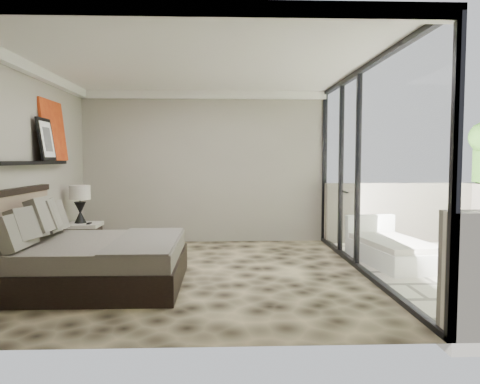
{
  "coord_description": "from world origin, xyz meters",
  "views": [
    {
      "loc": [
        0.32,
        -6.26,
        1.55
      ],
      "look_at": [
        0.58,
        0.4,
        1.08
      ],
      "focal_mm": 35.0,
      "sensor_mm": 36.0,
      "label": 1
    }
  ],
  "objects_px": {
    "table_lamp": "(80,199)",
    "ottoman": "(467,236)",
    "nightstand": "(84,239)",
    "bed": "(91,258)",
    "lounger": "(391,250)"
  },
  "relations": [
    {
      "from": "table_lamp",
      "to": "ottoman",
      "type": "bearing_deg",
      "value": 0.6
    },
    {
      "from": "nightstand",
      "to": "ottoman",
      "type": "height_order",
      "value": "nightstand"
    },
    {
      "from": "nightstand",
      "to": "table_lamp",
      "type": "relative_size",
      "value": 0.87
    },
    {
      "from": "bed",
      "to": "nightstand",
      "type": "bearing_deg",
      "value": 108.76
    },
    {
      "from": "lounger",
      "to": "nightstand",
      "type": "bearing_deg",
      "value": 162.86
    },
    {
      "from": "nightstand",
      "to": "table_lamp",
      "type": "bearing_deg",
      "value": 165.96
    },
    {
      "from": "bed",
      "to": "lounger",
      "type": "relative_size",
      "value": 1.19
    },
    {
      "from": "table_lamp",
      "to": "bed",
      "type": "bearing_deg",
      "value": -70.04
    },
    {
      "from": "ottoman",
      "to": "lounger",
      "type": "bearing_deg",
      "value": -151.76
    },
    {
      "from": "nightstand",
      "to": "ottoman",
      "type": "distance_m",
      "value": 6.37
    },
    {
      "from": "table_lamp",
      "to": "ottoman",
      "type": "height_order",
      "value": "table_lamp"
    },
    {
      "from": "bed",
      "to": "ottoman",
      "type": "bearing_deg",
      "value": 18.6
    },
    {
      "from": "bed",
      "to": "table_lamp",
      "type": "bearing_deg",
      "value": 109.96
    },
    {
      "from": "ottoman",
      "to": "lounger",
      "type": "distance_m",
      "value": 1.83
    },
    {
      "from": "lounger",
      "to": "bed",
      "type": "bearing_deg",
      "value": -173.33
    }
  ]
}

